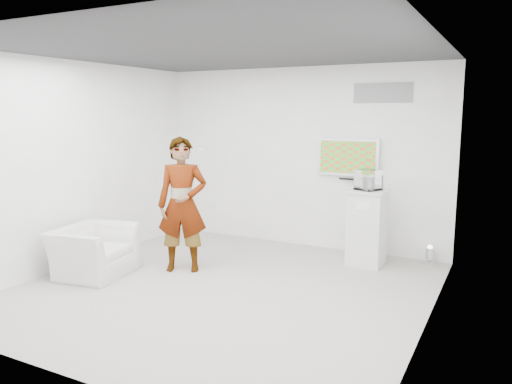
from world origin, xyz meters
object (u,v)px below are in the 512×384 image
armchair (93,251)px  floor_uplight (429,255)px  tv (348,157)px  pedestal (367,228)px  person (182,205)px

armchair → floor_uplight: (4.11, 2.70, -0.20)m
tv → pedestal: (0.49, -0.59, -0.98)m
armchair → tv: bearing=-53.2°
person → armchair: person is taller
pedestal → floor_uplight: (0.84, 0.48, -0.43)m
person → armchair: (-1.00, -0.76, -0.62)m
armchair → floor_uplight: bearing=-65.3°
floor_uplight → pedestal: bearing=-150.5°
pedestal → floor_uplight: 1.06m
tv → armchair: 4.13m
tv → pedestal: 1.25m
tv → person: person is taller
pedestal → tv: bearing=130.1°
tv → floor_uplight: size_ratio=3.59×
person → armchair: 1.40m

